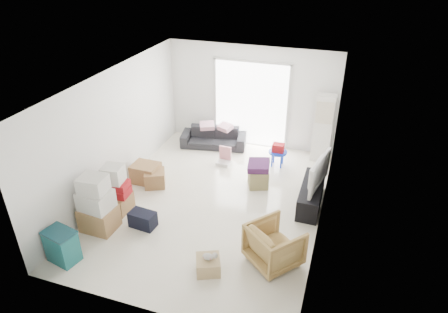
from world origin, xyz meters
The scene contains 21 objects.
room_shell centered at (0.00, 0.00, 1.35)m, with size 4.98×6.48×3.18m.
sliding_door centered at (0.00, 2.98, 1.24)m, with size 2.10×0.04×2.33m.
ac_tower centered at (1.95, 2.65, 0.88)m, with size 0.45×0.30×1.75m, color silver.
tv_console centered at (2.00, 0.60, 0.24)m, with size 0.43×1.44×0.48m, color black.
television centered at (2.00, 0.60, 0.56)m, with size 1.15×0.66×0.15m, color black.
sofa centered at (-0.88, 2.50, 0.34)m, with size 1.74×0.51×0.68m, color #25252A.
pillow_left centered at (-1.06, 2.47, 0.74)m, with size 0.41×0.33×0.13m, color #C791A3.
pillow_right centered at (-0.56, 2.54, 0.74)m, with size 0.35×0.28×0.12m, color #C791A3.
armchair centered at (1.62, -1.36, 0.42)m, with size 0.81×0.76×0.83m, color tan.
storage_bins centered at (-1.90, -2.49, 0.31)m, with size 0.61×0.49×0.63m.
box_stack_a centered at (-1.80, -1.53, 0.53)m, with size 0.66×0.55×1.18m.
box_stack_b centered at (-1.80, -0.88, 0.45)m, with size 0.58×0.52×1.05m.
box_stack_c centered at (-1.77, 0.31, 0.22)m, with size 0.62×0.51×0.44m.
loose_box centered at (-1.49, 0.20, 0.19)m, with size 0.45×0.45×0.38m, color brown.
duffel_bag centered at (-1.03, -1.21, 0.16)m, with size 0.51×0.30×0.32m, color black.
ottoman centered at (0.76, 0.93, 0.21)m, with size 0.43×0.43×0.43m, color #9D8F5B.
blanket centered at (0.76, 0.93, 0.50)m, with size 0.47×0.47×0.14m, color #4F2154.
kids_table centered at (0.98, 2.01, 0.42)m, with size 0.46×0.46×0.60m.
toy_walker centered at (-0.30, 1.67, 0.12)m, with size 0.35×0.31×0.45m.
wood_crate centered at (0.61, -1.94, 0.13)m, with size 0.40×0.40×0.27m, color tan.
plush_bunny centered at (0.64, -1.93, 0.33)m, with size 0.26×0.15×0.13m.
Camera 1 is at (2.47, -6.65, 5.03)m, focal length 32.00 mm.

